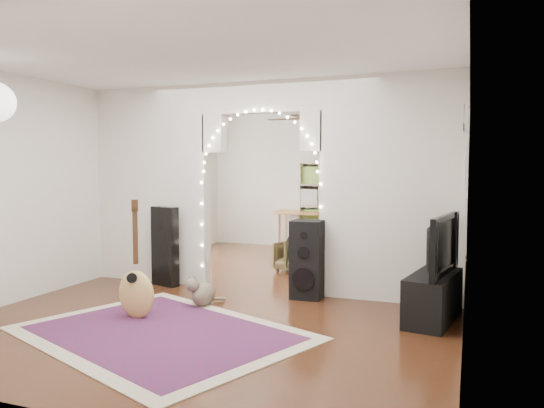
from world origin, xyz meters
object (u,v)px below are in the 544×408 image
(floor_speaker, at_px, (307,260))
(dining_table, at_px, (309,214))
(bookcase, at_px, (343,207))
(acoustic_guitar, at_px, (136,275))
(media_console, at_px, (433,298))
(dining_chair_right, at_px, (303,255))
(dining_chair_left, at_px, (294,256))

(floor_speaker, relative_size, dining_table, 0.75)
(dining_table, bearing_deg, floor_speaker, -79.83)
(bookcase, xyz_separation_m, dining_table, (-0.67, 0.00, -0.17))
(acoustic_guitar, height_order, floor_speaker, acoustic_guitar)
(acoustic_guitar, relative_size, dining_table, 0.84)
(media_console, height_order, bookcase, bookcase)
(floor_speaker, xyz_separation_m, dining_chair_right, (-0.52, 1.55, -0.21))
(floor_speaker, height_order, dining_chair_left, floor_speaker)
(bookcase, relative_size, dining_table, 1.33)
(dining_table, bearing_deg, dining_chair_left, -85.22)
(media_console, bearing_deg, acoustic_guitar, -151.39)
(acoustic_guitar, relative_size, bookcase, 0.63)
(acoustic_guitar, distance_m, dining_chair_left, 3.12)
(dining_chair_right, bearing_deg, dining_table, 89.46)
(media_console, height_order, dining_table, dining_table)
(acoustic_guitar, xyz_separation_m, media_console, (2.95, 1.00, -0.22))
(media_console, xyz_separation_m, dining_chair_left, (-2.18, 2.02, -0.02))
(acoustic_guitar, height_order, media_console, acoustic_guitar)
(media_console, relative_size, dining_chair_right, 1.71)
(bookcase, bearing_deg, dining_chair_left, -90.07)
(acoustic_guitar, bearing_deg, bookcase, 57.46)
(bookcase, bearing_deg, media_console, -59.08)
(bookcase, xyz_separation_m, dining_chair_right, (-0.10, -2.20, -0.58))
(dining_chair_left, bearing_deg, acoustic_guitar, -92.30)
(media_console, bearing_deg, bookcase, 124.43)
(bookcase, bearing_deg, acoustic_guitar, -94.72)
(media_console, bearing_deg, dining_chair_left, 147.10)
(floor_speaker, bearing_deg, media_console, -18.83)
(floor_speaker, bearing_deg, dining_chair_right, 107.05)
(bookcase, distance_m, dining_chair_right, 2.28)
(dining_table, height_order, dining_chair_left, dining_table)
(dining_table, bearing_deg, dining_chair_right, -81.57)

